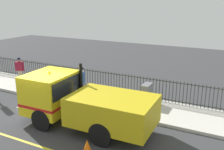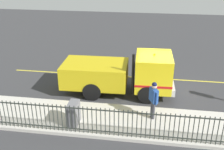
{
  "view_description": "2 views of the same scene",
  "coord_description": "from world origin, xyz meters",
  "px_view_note": "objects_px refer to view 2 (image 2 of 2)",
  "views": [
    {
      "loc": [
        -8.29,
        -7.96,
        5.39
      ],
      "look_at": [
        2.35,
        -2.5,
        1.91
      ],
      "focal_mm": 41.02,
      "sensor_mm": 36.0,
      "label": 1
    },
    {
      "loc": [
        13.54,
        -0.65,
        6.92
      ],
      "look_at": [
        1.23,
        -2.49,
        1.43
      ],
      "focal_mm": 43.27,
      "sensor_mm": 36.0,
      "label": 2
    }
  ],
  "objects_px": {
    "utility_cabinet": "(74,114)",
    "work_truck": "(126,72)",
    "worker_standing": "(154,96)",
    "traffic_cone": "(101,71)"
  },
  "relations": [
    {
      "from": "work_truck",
      "to": "traffic_cone",
      "type": "xyz_separation_m",
      "value": [
        -1.96,
        -1.73,
        -0.86
      ]
    },
    {
      "from": "worker_standing",
      "to": "traffic_cone",
      "type": "relative_size",
      "value": 2.42
    },
    {
      "from": "traffic_cone",
      "to": "work_truck",
      "type": "bearing_deg",
      "value": 41.56
    },
    {
      "from": "work_truck",
      "to": "utility_cabinet",
      "type": "bearing_deg",
      "value": -29.73
    },
    {
      "from": "work_truck",
      "to": "worker_standing",
      "type": "bearing_deg",
      "value": 28.1
    },
    {
      "from": "utility_cabinet",
      "to": "work_truck",
      "type": "bearing_deg",
      "value": 151.8
    },
    {
      "from": "utility_cabinet",
      "to": "worker_standing",
      "type": "bearing_deg",
      "value": 106.43
    },
    {
      "from": "worker_standing",
      "to": "utility_cabinet",
      "type": "height_order",
      "value": "worker_standing"
    },
    {
      "from": "worker_standing",
      "to": "traffic_cone",
      "type": "bearing_deg",
      "value": 9.85
    },
    {
      "from": "work_truck",
      "to": "worker_standing",
      "type": "height_order",
      "value": "work_truck"
    }
  ]
}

